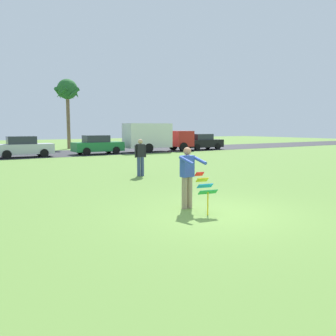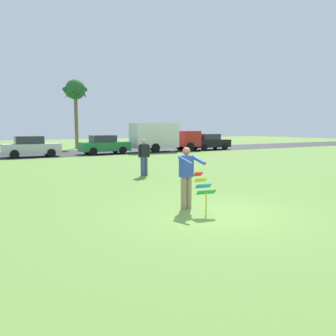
% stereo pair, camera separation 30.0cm
% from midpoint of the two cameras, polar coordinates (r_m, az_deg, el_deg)
% --- Properties ---
extents(ground_plane, '(120.00, 120.00, 0.00)m').
position_cam_midpoint_polar(ground_plane, '(9.54, 8.85, -7.27)').
color(ground_plane, olive).
extents(road_strip, '(120.00, 8.00, 0.01)m').
position_cam_midpoint_polar(road_strip, '(31.49, -19.82, 2.10)').
color(road_strip, '#2D2D33').
rests_on(road_strip, ground).
extents(person_kite_flyer, '(0.56, 0.67, 1.73)m').
position_cam_midpoint_polar(person_kite_flyer, '(9.81, 3.93, -1.17)').
color(person_kite_flyer, gray).
rests_on(person_kite_flyer, ground).
extents(kite_held, '(0.53, 0.68, 1.08)m').
position_cam_midpoint_polar(kite_held, '(9.27, 6.69, -3.11)').
color(kite_held, red).
rests_on(kite_held, ground).
extents(parked_car_silver, '(4.24, 1.91, 1.60)m').
position_cam_midpoint_polar(parked_car_silver, '(28.90, -21.05, 3.21)').
color(parked_car_silver, silver).
rests_on(parked_car_silver, ground).
extents(parked_car_green, '(4.21, 1.86, 1.60)m').
position_cam_midpoint_polar(parked_car_green, '(30.45, -10.01, 3.70)').
color(parked_car_green, '#1E7238').
rests_on(parked_car_green, ground).
extents(parked_truck_red_cab, '(6.76, 2.27, 2.62)m').
position_cam_midpoint_polar(parked_truck_red_cab, '(32.87, -0.71, 5.12)').
color(parked_truck_red_cab, '#B2231E').
rests_on(parked_truck_red_cab, ground).
extents(parked_car_black, '(4.21, 1.85, 1.60)m').
position_cam_midpoint_polar(parked_car_black, '(35.99, 6.99, 4.19)').
color(parked_car_black, black).
rests_on(parked_car_black, ground).
extents(palm_tree_centre_far, '(2.58, 2.71, 7.28)m').
position_cam_midpoint_polar(palm_tree_centre_far, '(39.02, -14.57, 11.83)').
color(palm_tree_centre_far, brown).
rests_on(palm_tree_centre_far, ground).
extents(person_walker_near, '(0.57, 0.25, 1.73)m').
position_cam_midpoint_polar(person_walker_near, '(16.47, -3.39, 1.93)').
color(person_walker_near, '#384772').
rests_on(person_walker_near, ground).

